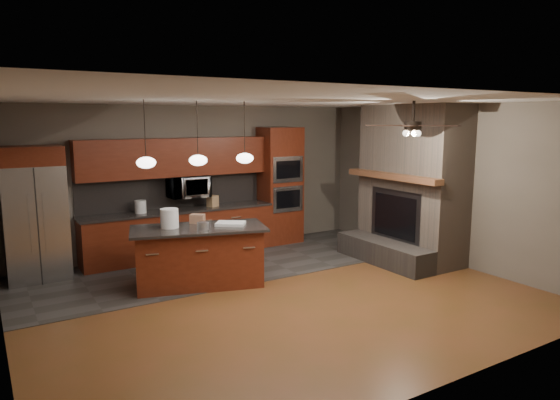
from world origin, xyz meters
TOP-DOWN VIEW (x-y plane):
  - ground at (0.00, 0.00)m, footprint 7.00×7.00m
  - ceiling at (0.00, 0.00)m, footprint 7.00×6.00m
  - back_wall at (0.00, 3.00)m, footprint 7.00×0.02m
  - right_wall at (3.50, 0.00)m, footprint 0.02×6.00m
  - slate_tile_patch at (0.00, 1.80)m, footprint 7.00×2.40m
  - fireplace_column at (3.04, 0.40)m, footprint 1.30×2.10m
  - back_cabinetry at (-0.48, 2.74)m, footprint 3.59×0.64m
  - oven_tower at (1.70, 2.69)m, footprint 0.80×0.63m
  - microwave at (-0.27, 2.75)m, footprint 0.73×0.41m
  - refrigerator at (-2.89, 2.62)m, footprint 0.92×0.75m
  - kitchen_island at (-0.81, 0.98)m, footprint 2.19×1.44m
  - white_bucket at (-1.19, 1.17)m, footprint 0.35×0.35m
  - paint_can at (-0.82, 0.77)m, footprint 0.19×0.19m
  - paint_tray at (-0.32, 0.87)m, footprint 0.53×0.50m
  - cardboard_box at (-0.70, 1.28)m, footprint 0.27×0.26m
  - counter_bucket at (-1.19, 2.70)m, footprint 0.22×0.22m
  - counter_box at (0.17, 2.65)m, footprint 0.23×0.21m
  - pendant_left at (-1.65, 0.70)m, footprint 0.26×0.26m
  - pendant_center at (-0.90, 0.70)m, footprint 0.26×0.26m
  - pendant_right at (-0.15, 0.70)m, footprint 0.26×0.26m
  - ceiling_fan at (1.80, -0.80)m, footprint 1.27×1.33m

SIDE VIEW (x-z plane):
  - ground at x=0.00m, z-range 0.00..0.00m
  - slate_tile_patch at x=0.00m, z-range 0.00..0.01m
  - kitchen_island at x=-0.81m, z-range 0.01..0.93m
  - back_cabinetry at x=-0.48m, z-range -0.21..1.99m
  - paint_tray at x=-0.32m, z-range 0.92..0.96m
  - paint_can at x=-0.82m, z-range 0.92..1.03m
  - cardboard_box at x=-0.70m, z-range 0.92..1.06m
  - counter_box at x=0.17m, z-range 0.90..1.11m
  - counter_bucket at x=-1.19m, z-range 0.90..1.13m
  - white_bucket at x=-1.19m, z-range 0.92..1.21m
  - refrigerator at x=-2.89m, z-range 0.00..2.13m
  - oven_tower at x=1.70m, z-range 0.00..2.38m
  - fireplace_column at x=3.04m, z-range -0.10..2.70m
  - microwave at x=-0.27m, z-range 1.05..1.55m
  - back_wall at x=0.00m, z-range 0.00..2.80m
  - right_wall at x=3.50m, z-range 0.00..2.80m
  - pendant_left at x=-1.65m, z-range 1.51..2.42m
  - pendant_center at x=-0.90m, z-range 1.51..2.42m
  - pendant_right at x=-0.15m, z-range 1.51..2.42m
  - ceiling_fan at x=1.80m, z-range 2.25..2.66m
  - ceiling at x=0.00m, z-range 2.79..2.81m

